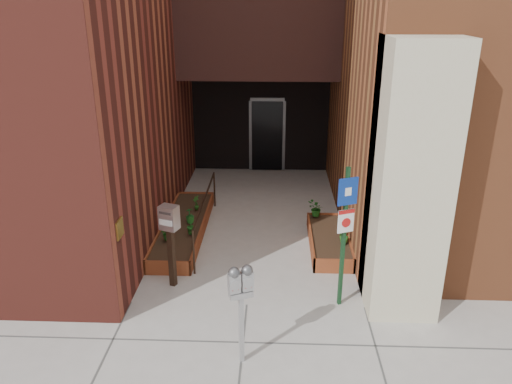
# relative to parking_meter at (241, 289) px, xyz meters

# --- Properties ---
(ground) EXTENTS (80.00, 80.00, 0.00)m
(ground) POSITION_rel_parking_meter_xyz_m (-0.01, 1.40, -1.20)
(ground) COLOR #9E9991
(ground) RESTS_ON ground
(planter_left) EXTENTS (0.90, 3.60, 0.30)m
(planter_left) POSITION_rel_parking_meter_xyz_m (-1.56, 4.10, -1.07)
(planter_left) COLOR maroon
(planter_left) RESTS_ON ground
(planter_right) EXTENTS (0.80, 2.20, 0.30)m
(planter_right) POSITION_rel_parking_meter_xyz_m (1.59, 3.60, -1.07)
(planter_right) COLOR maroon
(planter_right) RESTS_ON ground
(handrail) EXTENTS (0.04, 3.34, 0.90)m
(handrail) POSITION_rel_parking_meter_xyz_m (-1.06, 4.05, -0.46)
(handrail) COLOR black
(handrail) RESTS_ON ground
(parking_meter) EXTENTS (0.36, 0.24, 1.55)m
(parking_meter) POSITION_rel_parking_meter_xyz_m (0.00, 0.00, 0.00)
(parking_meter) COLOR #A6A6A8
(parking_meter) RESTS_ON ground
(sign_post) EXTENTS (0.32, 0.15, 2.47)m
(sign_post) POSITION_rel_parking_meter_xyz_m (1.58, 1.49, 0.32)
(sign_post) COLOR #14381D
(sign_post) RESTS_ON ground
(payment_dropbox) EXTENTS (0.37, 0.32, 1.56)m
(payment_dropbox) POSITION_rel_parking_meter_xyz_m (-1.38, 1.99, -0.08)
(payment_dropbox) COLOR black
(payment_dropbox) RESTS_ON ground
(shrub_left_a) EXTENTS (0.40, 0.40, 0.32)m
(shrub_left_a) POSITION_rel_parking_meter_xyz_m (-1.71, 3.22, -0.74)
(shrub_left_a) COLOR #1D5A19
(shrub_left_a) RESTS_ON planter_left
(shrub_left_b) EXTENTS (0.27, 0.27, 0.36)m
(shrub_left_b) POSITION_rel_parking_meter_xyz_m (-1.30, 3.52, -0.72)
(shrub_left_b) COLOR #1B5418
(shrub_left_b) RESTS_ON planter_left
(shrub_left_c) EXTENTS (0.26, 0.26, 0.33)m
(shrub_left_c) POSITION_rel_parking_meter_xyz_m (-1.40, 4.08, -0.73)
(shrub_left_c) COLOR #18541D
(shrub_left_c) RESTS_ON planter_left
(shrub_left_d) EXTENTS (0.25, 0.25, 0.34)m
(shrub_left_d) POSITION_rel_parking_meter_xyz_m (-1.37, 4.76, -0.73)
(shrub_left_d) COLOR #22611B
(shrub_left_d) RESTS_ON planter_left
(shrub_right_a) EXTENTS (0.20, 0.20, 0.32)m
(shrub_right_a) POSITION_rel_parking_meter_xyz_m (1.84, 3.22, -0.74)
(shrub_right_a) COLOR #29611B
(shrub_right_a) RESTS_ON planter_right
(shrub_right_b) EXTENTS (0.27, 0.27, 0.38)m
(shrub_right_b) POSITION_rel_parking_meter_xyz_m (1.84, 3.51, -0.71)
(shrub_right_b) COLOR #225618
(shrub_right_b) RESTS_ON planter_right
(shrub_right_c) EXTENTS (0.46, 0.46, 0.36)m
(shrub_right_c) POSITION_rel_parking_meter_xyz_m (1.37, 4.50, -0.72)
(shrub_right_c) COLOR #1A5618
(shrub_right_c) RESTS_ON planter_right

